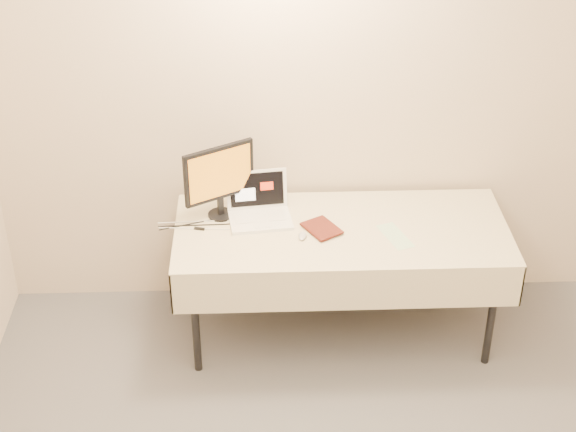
{
  "coord_description": "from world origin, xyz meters",
  "views": [
    {
      "loc": [
        -0.46,
        -2.06,
        3.38
      ],
      "look_at": [
        -0.3,
        1.99,
        0.86
      ],
      "focal_mm": 55.0,
      "sensor_mm": 36.0,
      "label": 1
    }
  ],
  "objects_px": {
    "monitor": "(219,176)",
    "book": "(310,218)",
    "table": "(342,238)",
    "laptop": "(259,207)"
  },
  "relations": [
    {
      "from": "book",
      "to": "laptop",
      "type": "bearing_deg",
      "value": 113.32
    },
    {
      "from": "laptop",
      "to": "book",
      "type": "xyz_separation_m",
      "value": [
        0.28,
        -0.2,
        0.05
      ]
    },
    {
      "from": "monitor",
      "to": "book",
      "type": "distance_m",
      "value": 0.56
    },
    {
      "from": "book",
      "to": "table",
      "type": "bearing_deg",
      "value": -13.79
    },
    {
      "from": "table",
      "to": "laptop",
      "type": "xyz_separation_m",
      "value": [
        -0.46,
        0.15,
        0.12
      ]
    },
    {
      "from": "table",
      "to": "book",
      "type": "bearing_deg",
      "value": -163.31
    },
    {
      "from": "table",
      "to": "monitor",
      "type": "xyz_separation_m",
      "value": [
        -0.68,
        0.16,
        0.32
      ]
    },
    {
      "from": "table",
      "to": "monitor",
      "type": "bearing_deg",
      "value": 166.38
    },
    {
      "from": "table",
      "to": "monitor",
      "type": "height_order",
      "value": "monitor"
    },
    {
      "from": "monitor",
      "to": "book",
      "type": "xyz_separation_m",
      "value": [
        0.49,
        -0.22,
        -0.15
      ]
    }
  ]
}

